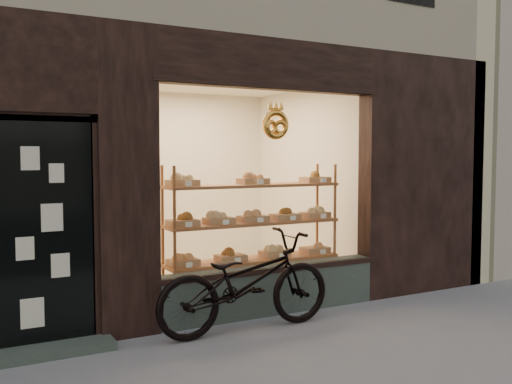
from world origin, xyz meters
TOP-DOWN VIEW (x-y plane):
  - display_shelf at (0.45, 2.55)m, footprint 2.20×0.45m
  - bicycle at (-0.11, 1.67)m, footprint 1.95×0.68m

SIDE VIEW (x-z plane):
  - bicycle at x=-0.11m, z-range 0.00..1.02m
  - display_shelf at x=0.45m, z-range 0.00..1.70m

